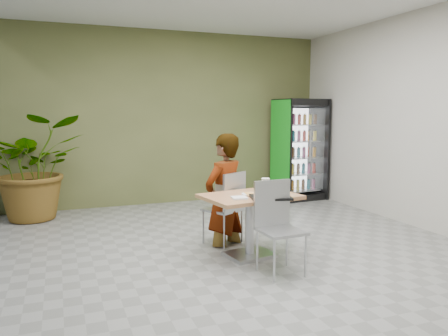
{
  "coord_description": "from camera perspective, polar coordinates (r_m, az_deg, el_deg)",
  "views": [
    {
      "loc": [
        -1.97,
        -4.52,
        1.72
      ],
      "look_at": [
        0.01,
        0.69,
        1.0
      ],
      "focal_mm": 35.0,
      "sensor_mm": 36.0,
      "label": 1
    }
  ],
  "objects": [
    {
      "name": "room_envelope",
      "position": [
        4.93,
        2.77,
        5.96
      ],
      "size": [
        6.0,
        7.0,
        3.2
      ],
      "primitive_type": null,
      "color": "beige",
      "rests_on": "ground"
    },
    {
      "name": "beverage_fridge",
      "position": [
        8.73,
        9.88,
        2.41
      ],
      "size": [
        0.95,
        0.76,
        1.96
      ],
      "rotation": [
        0.0,
        0.0,
        0.08
      ],
      "color": "black",
      "rests_on": "ground"
    },
    {
      "name": "soda_cup",
      "position": [
        5.26,
        5.43,
        -2.34
      ],
      "size": [
        0.1,
        0.1,
        0.18
      ],
      "color": "silver",
      "rests_on": "dining_table"
    },
    {
      "name": "seated_woman",
      "position": [
        5.66,
        0.0,
        -4.31
      ],
      "size": [
        0.77,
        0.67,
        1.75
      ],
      "primitive_type": "imported",
      "rotation": [
        0.0,
        0.0,
        3.64
      ],
      "color": "black",
      "rests_on": "ground"
    },
    {
      "name": "napkin_stack",
      "position": [
        4.91,
        2.01,
        -3.91
      ],
      "size": [
        0.19,
        0.19,
        0.02
      ],
      "primitive_type": "cube",
      "rotation": [
        0.0,
        0.0,
        -0.16
      ],
      "color": "silver",
      "rests_on": "dining_table"
    },
    {
      "name": "chair_near",
      "position": [
        4.75,
        6.88,
        -6.61
      ],
      "size": [
        0.45,
        0.46,
        0.98
      ],
      "rotation": [
        0.0,
        0.0,
        0.04
      ],
      "color": "#A9ACAE",
      "rests_on": "ground"
    },
    {
      "name": "chair_far",
      "position": [
        5.65,
        0.59,
        -4.51
      ],
      "size": [
        0.57,
        0.58,
        0.95
      ],
      "rotation": [
        0.0,
        0.0,
        3.64
      ],
      "color": "#A9ACAE",
      "rests_on": "ground"
    },
    {
      "name": "cafeteria_tray",
      "position": [
        4.96,
        6.12,
        -3.82
      ],
      "size": [
        0.52,
        0.43,
        0.03
      ],
      "primitive_type": "cube",
      "rotation": [
        0.0,
        0.0,
        -0.27
      ],
      "color": "black",
      "rests_on": "dining_table"
    },
    {
      "name": "potted_plant",
      "position": [
        7.59,
        -23.53,
        0.11
      ],
      "size": [
        1.73,
        1.57,
        1.68
      ],
      "primitive_type": "imported",
      "rotation": [
        0.0,
        0.0,
        0.19
      ],
      "color": "#2B6327",
      "rests_on": "ground"
    },
    {
      "name": "dining_table",
      "position": [
        5.19,
        3.41,
        -5.81
      ],
      "size": [
        1.18,
        0.91,
        0.75
      ],
      "rotation": [
        0.0,
        0.0,
        0.16
      ],
      "color": "#A27945",
      "rests_on": "ground"
    },
    {
      "name": "pizza_plate",
      "position": [
        5.16,
        3.53,
        -3.31
      ],
      "size": [
        0.31,
        0.25,
        0.03
      ],
      "color": "silver",
      "rests_on": "dining_table"
    },
    {
      "name": "ground",
      "position": [
        5.22,
        2.66,
        -11.87
      ],
      "size": [
        7.0,
        7.0,
        0.0
      ],
      "primitive_type": "plane",
      "color": "gray",
      "rests_on": "ground"
    }
  ]
}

